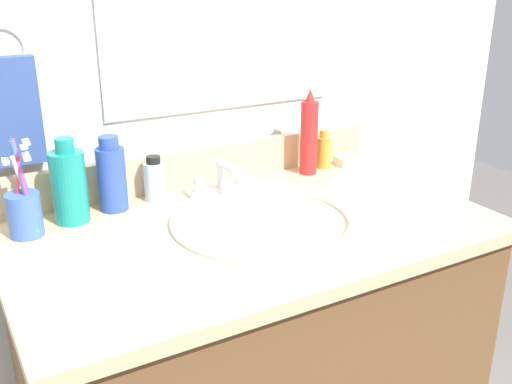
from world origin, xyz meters
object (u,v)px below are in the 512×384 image
object	(u,v)px
bottle_oil_amber	(323,151)
soap_bar	(348,160)
faucet	(222,182)
bottle_shampoo_blue	(112,176)
cup_blue_plastic	(24,210)
hand_towel	(12,112)
bottle_spray_red	(309,136)
bottle_gel_clear	(154,180)
bottle_mouthwash_teal	(69,185)

from	to	relation	value
bottle_oil_amber	soap_bar	size ratio (longest dim) A/B	1.57
faucet	bottle_shampoo_blue	size ratio (longest dim) A/B	0.97
bottle_shampoo_blue	bottle_oil_amber	bearing A→B (deg)	1.29
faucet	bottle_oil_amber	size ratio (longest dim) A/B	1.60
cup_blue_plastic	soap_bar	size ratio (longest dim) A/B	3.08
cup_blue_plastic	soap_bar	distance (m)	0.83
hand_towel	bottle_shampoo_blue	size ratio (longest dim) A/B	1.34
bottle_spray_red	bottle_shampoo_blue	bearing A→B (deg)	179.09
bottle_spray_red	bottle_gel_clear	xyz separation A→B (m)	(-0.41, 0.02, -0.05)
bottle_gel_clear	cup_blue_plastic	size ratio (longest dim) A/B	0.52
bottle_shampoo_blue	bottle_mouthwash_teal	world-z (taller)	bottle_mouthwash_teal
hand_towel	bottle_mouthwash_teal	bearing A→B (deg)	-52.33
bottle_shampoo_blue	bottle_spray_red	size ratio (longest dim) A/B	0.75
bottle_shampoo_blue	cup_blue_plastic	distance (m)	0.20
hand_towel	bottle_spray_red	bearing A→B (deg)	-7.36
hand_towel	cup_blue_plastic	size ratio (longest dim) A/B	1.11
soap_bar	bottle_gel_clear	bearing A→B (deg)	178.68
bottle_oil_amber	bottle_gel_clear	world-z (taller)	bottle_gel_clear
bottle_oil_amber	cup_blue_plastic	bearing A→B (deg)	-175.44
hand_towel	bottle_gel_clear	bearing A→B (deg)	-14.40
hand_towel	faucet	bearing A→B (deg)	-14.25
bottle_spray_red	cup_blue_plastic	xyz separation A→B (m)	(-0.69, -0.04, -0.05)
faucet	bottle_mouthwash_teal	world-z (taller)	bottle_mouthwash_teal
faucet	bottle_shampoo_blue	world-z (taller)	bottle_shampoo_blue
hand_towel	bottle_shampoo_blue	distance (m)	0.24
bottle_shampoo_blue	bottle_spray_red	world-z (taller)	bottle_spray_red
bottle_shampoo_blue	soap_bar	world-z (taller)	bottle_shampoo_blue
bottle_shampoo_blue	bottle_mouthwash_teal	size ratio (longest dim) A/B	0.92
cup_blue_plastic	soap_bar	bearing A→B (deg)	3.13
faucet	bottle_mouthwash_teal	bearing A→B (deg)	178.65
bottle_mouthwash_teal	bottle_spray_red	bearing A→B (deg)	1.09
bottle_mouthwash_teal	soap_bar	world-z (taller)	bottle_mouthwash_teal
cup_blue_plastic	hand_towel	bearing A→B (deg)	81.45
faucet	bottle_mouthwash_teal	xyz separation A→B (m)	(-0.34, 0.01, 0.05)
bottle_mouthwash_teal	bottle_shampoo_blue	bearing A→B (deg)	11.65
bottle_oil_amber	bottle_shampoo_blue	size ratio (longest dim) A/B	0.61
bottle_oil_amber	bottle_shampoo_blue	xyz separation A→B (m)	(-0.57, -0.01, 0.03)
bottle_shampoo_blue	bottle_spray_red	distance (m)	0.50
faucet	bottle_oil_amber	distance (m)	0.32
faucet	bottle_mouthwash_teal	distance (m)	0.35
faucet	soap_bar	world-z (taller)	faucet
cup_blue_plastic	soap_bar	world-z (taller)	cup_blue_plastic
hand_towel	bottle_mouthwash_teal	distance (m)	0.19
bottle_spray_red	bottle_gel_clear	distance (m)	0.41
hand_towel	bottle_gel_clear	world-z (taller)	hand_towel
bottle_gel_clear	cup_blue_plastic	distance (m)	0.29
faucet	bottle_gel_clear	size ratio (longest dim) A/B	1.56
bottle_spray_red	soap_bar	size ratio (longest dim) A/B	3.40
bottle_mouthwash_teal	cup_blue_plastic	size ratio (longest dim) A/B	0.90
bottle_oil_amber	cup_blue_plastic	distance (m)	0.76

